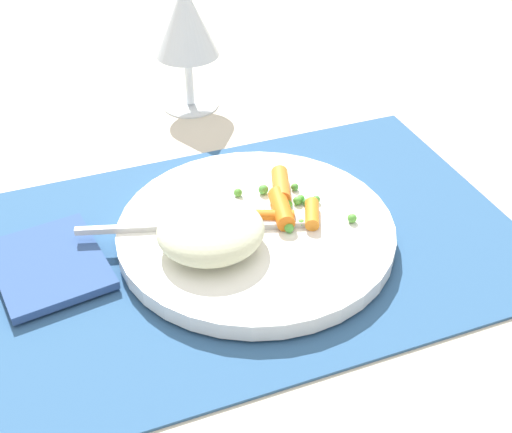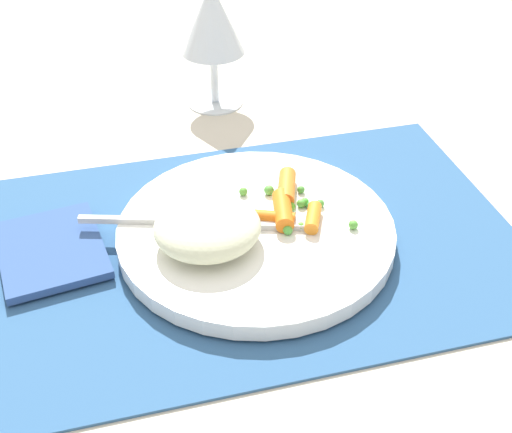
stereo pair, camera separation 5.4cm
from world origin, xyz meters
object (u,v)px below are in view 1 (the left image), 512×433
object	(u,v)px
rice_mound	(211,230)
napkin	(49,264)
fork	(216,224)
carrot_portion	(284,202)
wine_glass	(186,24)
plate	(256,232)

from	to	relation	value
rice_mound	napkin	world-z (taller)	rice_mound
napkin	fork	bearing A→B (deg)	-6.24
rice_mound	carrot_portion	distance (m)	0.09
wine_glass	carrot_portion	bearing A→B (deg)	-87.38
plate	fork	xyz separation A→B (m)	(-0.04, 0.01, 0.01)
fork	plate	bearing A→B (deg)	-16.45
rice_mound	wine_glass	xyz separation A→B (m)	(0.07, 0.30, 0.07)
fork	napkin	distance (m)	0.15
wine_glass	napkin	size ratio (longest dim) A/B	1.38
rice_mound	wine_glass	size ratio (longest dim) A/B	0.62
rice_mound	wine_glass	world-z (taller)	wine_glass
plate	carrot_portion	distance (m)	0.04
rice_mound	fork	world-z (taller)	rice_mound
fork	napkin	xyz separation A→B (m)	(-0.15, 0.02, -0.02)
plate	wine_glass	distance (m)	0.30
wine_glass	plate	bearing A→B (deg)	-94.20
rice_mound	carrot_portion	size ratio (longest dim) A/B	1.00
plate	napkin	bearing A→B (deg)	171.75
carrot_portion	wine_glass	distance (m)	0.29
carrot_portion	fork	xyz separation A→B (m)	(-0.07, -0.00, -0.00)
carrot_portion	wine_glass	xyz separation A→B (m)	(-0.01, 0.27, 0.08)
fork	wine_glass	bearing A→B (deg)	78.40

